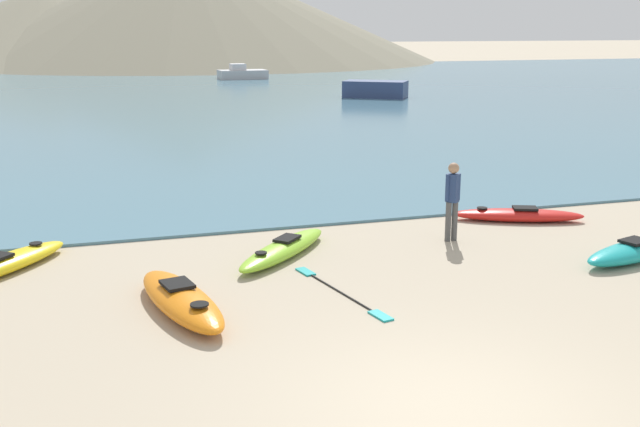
% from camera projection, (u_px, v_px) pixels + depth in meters
% --- Properties ---
extents(ground_plane, '(400.00, 400.00, 0.00)m').
position_uv_depth(ground_plane, '(448.00, 408.00, 8.35)').
color(ground_plane, tan).
extents(bay_water, '(160.00, 70.00, 0.06)m').
position_uv_depth(bay_water, '(142.00, 93.00, 48.05)').
color(bay_water, teal).
rests_on(bay_water, ground_plane).
extents(far_hill_midleft, '(39.35, 39.35, 6.63)m').
position_uv_depth(far_hill_midleft, '(40.00, 34.00, 96.17)').
color(far_hill_midleft, gray).
rests_on(far_hill_midleft, ground_plane).
extents(far_hill_midright, '(49.94, 49.94, 8.45)m').
position_uv_depth(far_hill_midright, '(44.00, 26.00, 88.77)').
color(far_hill_midright, gray).
rests_on(far_hill_midright, ground_plane).
extents(far_hill_right, '(61.87, 61.87, 13.40)m').
position_uv_depth(far_hill_right, '(185.00, 6.00, 92.25)').
color(far_hill_right, gray).
rests_on(far_hill_right, ground_plane).
extents(kayak_on_sand_1, '(1.34, 2.99, 0.41)m').
position_uv_depth(kayak_on_sand_1, '(181.00, 300.00, 11.17)').
color(kayak_on_sand_1, orange).
rests_on(kayak_on_sand_1, ground_plane).
extents(kayak_on_sand_3, '(2.49, 2.59, 0.34)m').
position_uv_depth(kayak_on_sand_3, '(283.00, 249.00, 13.84)').
color(kayak_on_sand_3, '#8CCC2D').
rests_on(kayak_on_sand_3, ground_plane).
extents(kayak_on_sand_4, '(2.93, 1.49, 0.39)m').
position_uv_depth(kayak_on_sand_4, '(639.00, 250.00, 13.68)').
color(kayak_on_sand_4, teal).
rests_on(kayak_on_sand_4, ground_plane).
extents(kayak_on_sand_5, '(2.88, 1.68, 0.32)m').
position_uv_depth(kayak_on_sand_5, '(518.00, 215.00, 16.38)').
color(kayak_on_sand_5, red).
rests_on(kayak_on_sand_5, ground_plane).
extents(kayak_on_sand_6, '(2.39, 2.69, 0.34)m').
position_uv_depth(kayak_on_sand_6, '(3.00, 264.00, 12.94)').
color(kayak_on_sand_6, yellow).
rests_on(kayak_on_sand_6, ground_plane).
extents(person_near_waterline, '(0.32, 0.28, 1.58)m').
position_uv_depth(person_near_waterline, '(452.00, 196.00, 14.69)').
color(person_near_waterline, '#4C4C4C').
rests_on(person_near_waterline, ground_plane).
extents(moored_boat_2, '(4.06, 3.57, 0.98)m').
position_uv_depth(moored_boat_2, '(375.00, 89.00, 44.49)').
color(moored_boat_2, navy).
rests_on(moored_boat_2, bay_water).
extents(moored_boat_4, '(3.83, 2.20, 1.21)m').
position_uv_depth(moored_boat_4, '(242.00, 74.00, 60.48)').
color(moored_boat_4, '#B2B2B7').
rests_on(moored_boat_4, bay_water).
extents(loose_paddle, '(0.74, 2.76, 0.03)m').
position_uv_depth(loose_paddle, '(340.00, 292.00, 11.98)').
color(loose_paddle, black).
rests_on(loose_paddle, ground_plane).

